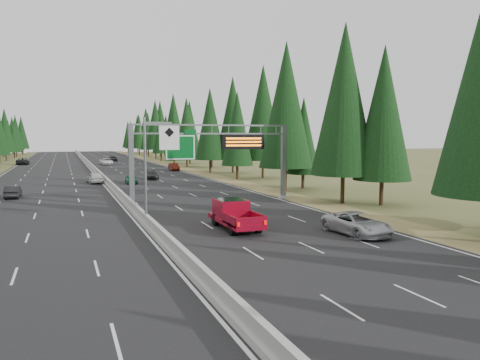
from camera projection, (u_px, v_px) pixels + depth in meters
name	position (u px, v px, depth m)	size (l,w,h in m)	color
road	(96.00, 173.00, 85.97)	(32.00, 260.00, 0.08)	black
shoulder_right	(190.00, 170.00, 92.27)	(3.60, 260.00, 0.06)	olive
median_barrier	(96.00, 171.00, 85.94)	(0.70, 260.00, 0.85)	gray
sign_gantry	(218.00, 151.00, 46.65)	(16.75, 0.98, 7.80)	slate
hov_sign_pole	(153.00, 163.00, 34.53)	(2.80, 0.50, 8.00)	slate
tree_row_right	(228.00, 120.00, 83.42)	(12.48, 240.08, 18.74)	black
silver_minivan	(357.00, 224.00, 31.44)	(2.49, 5.40, 1.50)	#ADAEB2
red_pickup	(233.00, 212.00, 33.75)	(2.23, 6.23, 2.03)	black
car_ahead_green	(131.00, 179.00, 65.79)	(1.57, 3.91, 1.33)	#16603D
car_ahead_dkred	(174.00, 167.00, 90.80)	(1.50, 4.32, 1.42)	#57150C
car_ahead_dkgrey	(152.00, 175.00, 72.32)	(1.81, 4.44, 1.29)	black
car_ahead_white	(106.00, 162.00, 109.05)	(2.51, 5.44, 1.51)	white
car_ahead_far	(113.00, 158.00, 125.31)	(1.76, 4.36, 1.49)	black
car_onc_near	(13.00, 192.00, 50.32)	(1.39, 3.99, 1.32)	black
car_onc_white	(95.00, 178.00, 66.11)	(1.85, 4.59, 1.56)	silver
car_onc_far	(23.00, 161.00, 110.45)	(2.68, 5.82, 1.62)	black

